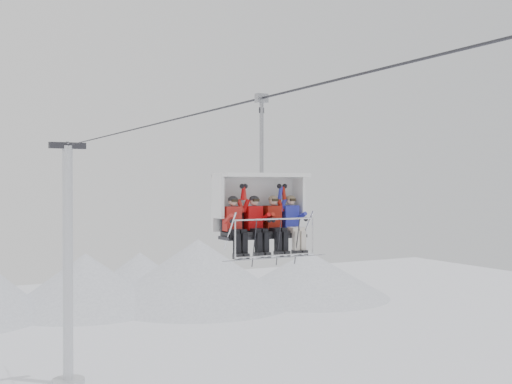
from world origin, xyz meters
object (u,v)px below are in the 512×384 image
skier_far_left (234,224)px  skier_center_right (275,223)px  chairlift_carrier (259,204)px  skier_far_right (292,222)px  skier_center_left (256,223)px  lift_tower_right (68,281)px

skier_far_left → skier_center_right: bearing=0.0°
chairlift_carrier → skier_far_left: bearing=-160.2°
skier_far_left → skier_far_right: (1.63, 0.00, 0.00)m
skier_center_right → skier_far_right: size_ratio=1.00×
skier_far_left → skier_far_right: bearing=0.0°
skier_center_left → skier_center_right: 0.54m
chairlift_carrier → skier_far_right: (0.79, -0.30, -0.47)m
skier_center_left → skier_center_right: same height
lift_tower_right → skier_far_left: bearing=-92.2°
skier_far_left → skier_far_right: size_ratio=1.00×
skier_center_left → skier_far_right: same height
skier_center_left → skier_far_right: 1.05m
skier_far_right → chairlift_carrier: bearing=159.0°
skier_far_left → lift_tower_right: bearing=87.8°
chairlift_carrier → skier_far_left: size_ratio=2.36×
skier_center_left → skier_far_right: bearing=0.0°
chairlift_carrier → skier_center_left: size_ratio=2.36×
chairlift_carrier → skier_center_right: size_ratio=2.36×
skier_center_right → skier_far_left: bearing=180.0°
skier_far_left → skier_center_left: 0.58m
skier_center_left → lift_tower_right: bearing=89.3°
chairlift_carrier → skier_far_left: (-0.84, -0.30, -0.47)m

